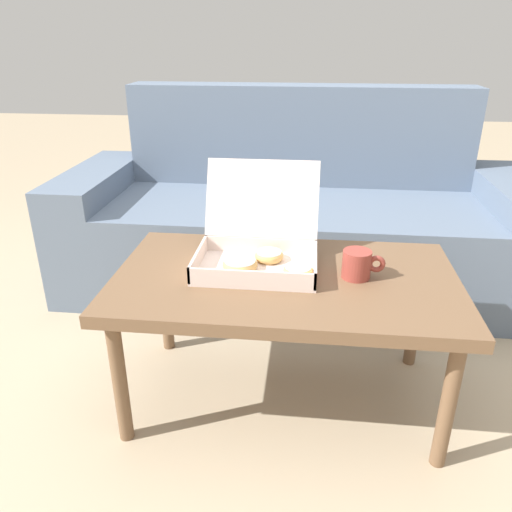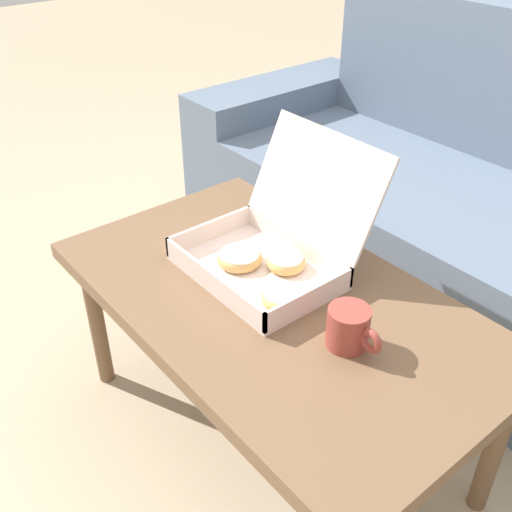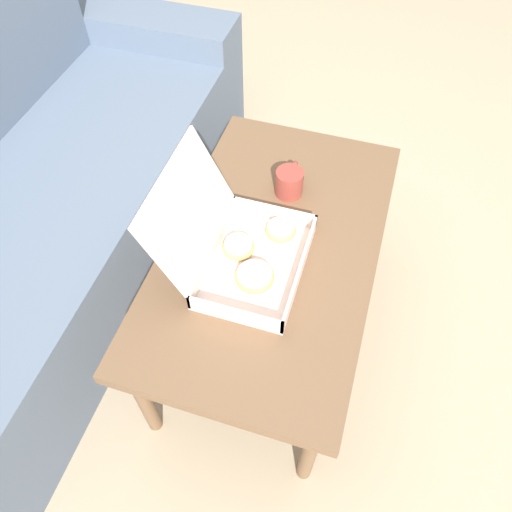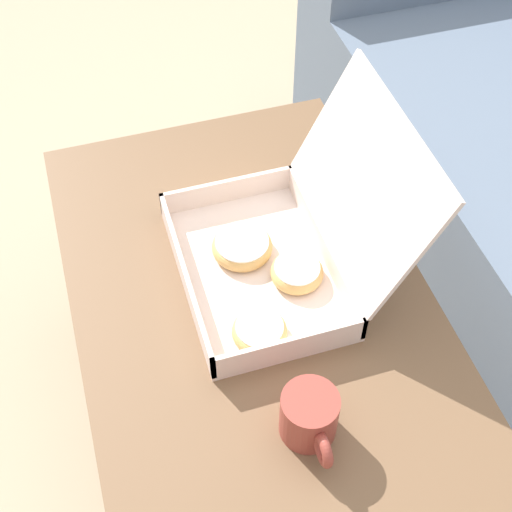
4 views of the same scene
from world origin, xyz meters
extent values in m
plane|color=tan|center=(0.00, 0.00, 0.00)|extent=(12.00, 12.00, 0.00)
cube|color=slate|center=(0.00, 0.66, 0.22)|extent=(1.69, 0.61, 0.44)
cube|color=slate|center=(0.97, 0.76, 0.28)|extent=(0.24, 0.81, 0.55)
cube|color=brown|center=(0.00, -0.10, 0.45)|extent=(1.06, 0.61, 0.04)
cylinder|color=brown|center=(-0.47, -0.35, 0.21)|extent=(0.04, 0.04, 0.43)
cylinder|color=brown|center=(0.47, -0.35, 0.21)|extent=(0.04, 0.04, 0.43)
cylinder|color=brown|center=(-0.47, 0.14, 0.21)|extent=(0.04, 0.04, 0.43)
cylinder|color=brown|center=(0.47, 0.14, 0.21)|extent=(0.04, 0.04, 0.43)
cube|color=silver|center=(-0.09, -0.08, 0.47)|extent=(0.38, 0.26, 0.01)
cube|color=silver|center=(-0.09, -0.21, 0.50)|extent=(0.38, 0.01, 0.05)
cube|color=silver|center=(-0.09, 0.05, 0.50)|extent=(0.38, 0.01, 0.05)
cube|color=silver|center=(-0.28, -0.08, 0.50)|extent=(0.01, 0.26, 0.05)
cube|color=silver|center=(0.09, -0.08, 0.50)|extent=(0.01, 0.26, 0.05)
cube|color=silver|center=(-0.09, 0.11, 0.65)|extent=(0.38, 0.12, 0.24)
torus|color=tan|center=(0.04, -0.11, 0.49)|extent=(0.09, 0.09, 0.03)
cylinder|color=white|center=(0.04, -0.11, 0.50)|extent=(0.08, 0.08, 0.01)
torus|color=tan|center=(-0.14, -0.09, 0.49)|extent=(0.11, 0.11, 0.03)
cylinder|color=white|center=(-0.14, -0.09, 0.50)|extent=(0.10, 0.10, 0.01)
torus|color=tan|center=(-0.06, -0.02, 0.49)|extent=(0.09, 0.09, 0.03)
cylinder|color=white|center=(-0.06, -0.02, 0.50)|extent=(0.08, 0.08, 0.01)
cylinder|color=#993D33|center=(0.21, -0.09, 0.51)|extent=(0.09, 0.09, 0.09)
torus|color=#993D33|center=(0.27, -0.09, 0.52)|extent=(0.05, 0.02, 0.05)
camera|label=1|loc=(0.06, -1.48, 1.15)|focal=35.00mm
camera|label=2|loc=(0.81, -0.81, 1.29)|focal=42.00mm
camera|label=3|loc=(-0.88, -0.32, 1.62)|focal=35.00mm
camera|label=4|loc=(0.66, -0.31, 1.47)|focal=50.00mm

